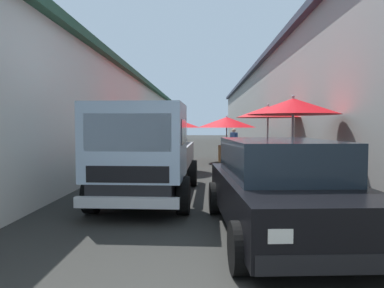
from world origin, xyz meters
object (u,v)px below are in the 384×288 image
fruit_stall_far_right (291,125)px  fruit_stall_far_left (268,123)px  plastic_stool (246,168)px  fruit_stall_near_right (157,126)px  fruit_stall_near_left (167,128)px  delivery_truck (144,156)px  hatchback_car (280,187)px  vendor_by_crates (234,141)px  fruit_stall_mid_lane (227,125)px

fruit_stall_far_right → fruit_stall_far_left: size_ratio=0.99×
plastic_stool → fruit_stall_near_right: bearing=31.7°
fruit_stall_near_left → delivery_truck: bearing=-179.2°
fruit_stall_far_left → hatchback_car: size_ratio=0.60×
fruit_stall_far_right → vendor_by_crates: (10.24, 0.37, -0.81)m
delivery_truck → plastic_stool: bearing=-34.3°
fruit_stall_far_right → fruit_stall_far_left: fruit_stall_far_left is taller
fruit_stall_far_left → plastic_stool: (-0.75, 0.81, -1.43)m
delivery_truck → vendor_by_crates: bearing=-14.4°
fruit_stall_near_right → plastic_stool: size_ratio=6.29×
fruit_stall_near_right → vendor_by_crates: fruit_stall_near_right is taller
vendor_by_crates → hatchback_car: bearing=177.9°
plastic_stool → hatchback_car: bearing=178.1°
fruit_stall_near_right → vendor_by_crates: size_ratio=1.80×
fruit_stall_near_right → hatchback_car: 12.06m
fruit_stall_near_right → fruit_stall_mid_lane: fruit_stall_mid_lane is taller
fruit_stall_far_right → fruit_stall_mid_lane: 7.81m
fruit_stall_near_right → vendor_by_crates: 4.25m
fruit_stall_near_right → fruit_stall_near_left: size_ratio=1.16×
fruit_stall_near_left → fruit_stall_far_left: size_ratio=0.98×
fruit_stall_mid_lane → delivery_truck: (-8.66, 2.30, -0.64)m
vendor_by_crates → fruit_stall_far_left: bearing=-175.4°
fruit_stall_mid_lane → hatchback_car: size_ratio=0.66×
fruit_stall_mid_lane → delivery_truck: bearing=165.1°
hatchback_car → delivery_truck: (1.87, 2.39, 0.30)m
fruit_stall_near_right → fruit_stall_far_right: size_ratio=1.15×
fruit_stall_far_left → plastic_stool: size_ratio=5.53×
fruit_stall_mid_lane → hatchback_car: bearing=-179.5°
fruit_stall_far_right → fruit_stall_near_right: bearing=26.1°
plastic_stool → fruit_stall_far_right: bearing=-167.2°
fruit_stall_mid_lane → plastic_stool: (-4.88, -0.28, -1.36)m
plastic_stool → fruit_stall_mid_lane: bearing=3.3°
fruit_stall_mid_lane → fruit_stall_near_right: bearing=73.4°
fruit_stall_near_right → vendor_by_crates: (1.49, -3.91, -0.78)m
fruit_stall_near_left → vendor_by_crates: 6.50m
hatchback_car → plastic_stool: 5.67m
fruit_stall_far_right → plastic_stool: fruit_stall_far_right is taller
fruit_stall_far_left → vendor_by_crates: fruit_stall_far_left is taller
fruit_stall_near_left → fruit_stall_far_left: fruit_stall_far_left is taller
hatchback_car → delivery_truck: 3.05m
fruit_stall_near_right → plastic_stool: (-5.87, -3.62, -1.32)m
fruit_stall_far_left → fruit_stall_near_right: bearing=40.9°
fruit_stall_far_right → fruit_stall_far_left: (3.63, -0.15, 0.08)m
fruit_stall_near_right → fruit_stall_far_right: (-8.75, -4.28, 0.03)m
fruit_stall_mid_lane → hatchback_car: fruit_stall_mid_lane is taller
fruit_stall_near_left → delivery_truck: 5.42m
fruit_stall_near_left → fruit_stall_mid_lane: fruit_stall_mid_lane is taller
fruit_stall_near_left → plastic_stool: fruit_stall_near_left is taller
fruit_stall_near_right → vendor_by_crates: bearing=-69.2°
fruit_stall_far_left → fruit_stall_mid_lane: bearing=14.8°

